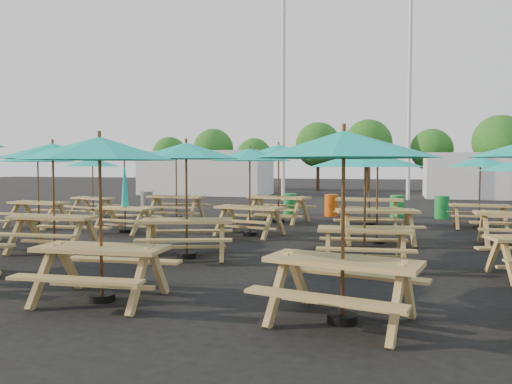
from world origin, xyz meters
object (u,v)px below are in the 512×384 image
(picnic_unit_10, at_px, (250,159))
(waste_bin_4, at_px, (442,207))
(picnic_unit_2, at_px, (38,160))
(picnic_unit_19, at_px, (480,166))
(picnic_unit_12, at_px, (344,154))
(picnic_unit_15, at_px, (370,154))
(picnic_unit_9, at_px, (186,157))
(waste_bin_0, at_px, (147,201))
(picnic_unit_11, at_px, (279,154))
(picnic_unit_13, at_px, (365,165))
(picnic_unit_6, at_px, (125,202))
(picnic_unit_7, at_px, (176,158))
(picnic_unit_8, at_px, (100,157))
(picnic_unit_3, at_px, (93,165))
(waste_bin_1, at_px, (290,204))
(picnic_unit_14, at_px, (378,155))
(waste_bin_3, at_px, (397,206))
(picnic_unit_5, at_px, (53,157))
(waste_bin_2, at_px, (331,205))

(picnic_unit_10, relative_size, waste_bin_4, 3.31)
(picnic_unit_2, bearing_deg, picnic_unit_19, 20.21)
(picnic_unit_12, bearing_deg, picnic_unit_15, 103.34)
(picnic_unit_9, xyz_separation_m, waste_bin_0, (-5.83, 9.25, -1.63))
(picnic_unit_11, relative_size, picnic_unit_13, 1.30)
(picnic_unit_6, distance_m, picnic_unit_19, 10.30)
(picnic_unit_2, bearing_deg, picnic_unit_10, 5.79)
(picnic_unit_7, xyz_separation_m, picnic_unit_10, (3.57, -3.14, -0.11))
(picnic_unit_7, height_order, picnic_unit_8, picnic_unit_7)
(picnic_unit_3, xyz_separation_m, waste_bin_4, (12.01, 2.96, -1.47))
(picnic_unit_7, bearing_deg, waste_bin_1, 37.64)
(picnic_unit_11, bearing_deg, picnic_unit_14, -35.42)
(picnic_unit_7, bearing_deg, waste_bin_0, 132.65)
(picnic_unit_13, bearing_deg, waste_bin_1, 104.07)
(picnic_unit_11, bearing_deg, waste_bin_4, 40.05)
(picnic_unit_13, bearing_deg, picnic_unit_8, -140.73)
(waste_bin_3, bearing_deg, picnic_unit_5, -126.74)
(picnic_unit_2, height_order, waste_bin_1, picnic_unit_2)
(picnic_unit_13, xyz_separation_m, waste_bin_1, (-3.32, 9.24, -1.47))
(picnic_unit_2, xyz_separation_m, picnic_unit_3, (-0.12, 2.97, -0.15))
(picnic_unit_8, bearing_deg, waste_bin_1, 85.97)
(picnic_unit_19, xyz_separation_m, waste_bin_3, (-2.33, 2.62, -1.45))
(picnic_unit_10, bearing_deg, waste_bin_2, 88.55)
(picnic_unit_6, relative_size, picnic_unit_19, 0.99)
(waste_bin_0, distance_m, waste_bin_4, 11.42)
(waste_bin_0, height_order, waste_bin_3, same)
(picnic_unit_6, bearing_deg, picnic_unit_7, 98.81)
(picnic_unit_15, distance_m, waste_bin_3, 3.51)
(picnic_unit_8, height_order, picnic_unit_15, picnic_unit_15)
(picnic_unit_7, relative_size, picnic_unit_9, 0.87)
(picnic_unit_11, height_order, waste_bin_1, picnic_unit_11)
(picnic_unit_15, height_order, waste_bin_2, picnic_unit_15)
(picnic_unit_2, xyz_separation_m, waste_bin_4, (11.89, 5.93, -1.62))
(picnic_unit_3, bearing_deg, picnic_unit_14, -0.95)
(picnic_unit_10, relative_size, picnic_unit_19, 1.25)
(picnic_unit_12, distance_m, picnic_unit_14, 6.33)
(picnic_unit_14, bearing_deg, picnic_unit_10, 160.07)
(waste_bin_1, distance_m, waste_bin_4, 5.42)
(picnic_unit_8, height_order, waste_bin_2, picnic_unit_8)
(picnic_unit_10, height_order, picnic_unit_15, picnic_unit_15)
(picnic_unit_13, bearing_deg, picnic_unit_7, 130.30)
(picnic_unit_6, relative_size, waste_bin_3, 2.62)
(picnic_unit_10, xyz_separation_m, waste_bin_2, (1.44, 5.74, -1.63))
(picnic_unit_14, distance_m, waste_bin_4, 6.86)
(picnic_unit_12, distance_m, waste_bin_2, 12.71)
(picnic_unit_8, height_order, picnic_unit_9, picnic_unit_9)
(picnic_unit_7, xyz_separation_m, picnic_unit_15, (6.50, -0.13, 0.08))
(waste_bin_3, height_order, waste_bin_4, same)
(picnic_unit_6, distance_m, picnic_unit_9, 4.57)
(picnic_unit_11, bearing_deg, waste_bin_1, 106.38)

